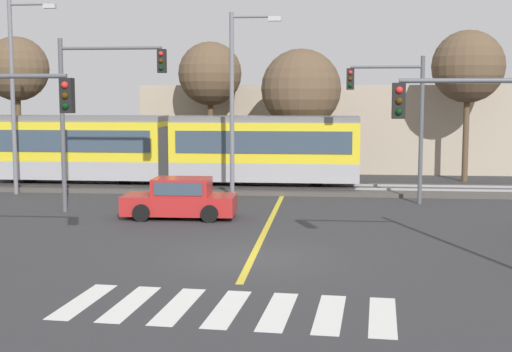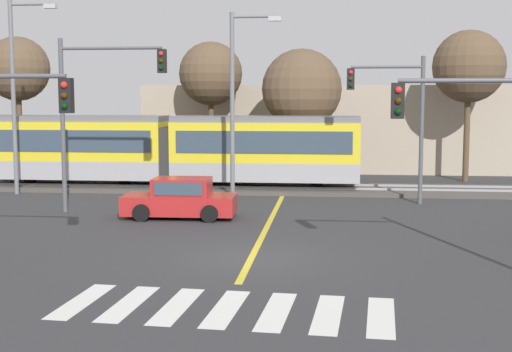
# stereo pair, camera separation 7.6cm
# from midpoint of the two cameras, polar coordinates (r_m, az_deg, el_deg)

# --- Properties ---
(ground_plane) EXTENTS (200.00, 200.00, 0.00)m
(ground_plane) POSITION_cam_midpoint_polar(r_m,az_deg,el_deg) (20.34, -0.25, -6.55)
(ground_plane) COLOR #333335
(track_bed) EXTENTS (120.00, 4.00, 0.18)m
(track_bed) POSITION_cam_midpoint_polar(r_m,az_deg,el_deg) (34.64, 2.41, -1.03)
(track_bed) COLOR #4C4742
(track_bed) RESTS_ON ground
(rail_near) EXTENTS (120.00, 0.08, 0.10)m
(rail_near) POSITION_cam_midpoint_polar(r_m,az_deg,el_deg) (33.91, 2.34, -0.95)
(rail_near) COLOR #939399
(rail_near) RESTS_ON track_bed
(rail_far) EXTENTS (120.00, 0.08, 0.10)m
(rail_far) POSITION_cam_midpoint_polar(r_m,az_deg,el_deg) (35.34, 2.49, -0.65)
(rail_far) COLOR #939399
(rail_far) RESTS_ON track_bed
(light_rail_tram) EXTENTS (18.50, 2.64, 3.43)m
(light_rail_tram) POSITION_cam_midpoint_polar(r_m,az_deg,el_deg) (35.27, -6.87, 2.26)
(light_rail_tram) COLOR #9E9EA3
(light_rail_tram) RESTS_ON track_bed
(crosswalk_stripe_0) EXTENTS (0.75, 2.83, 0.01)m
(crosswalk_stripe_0) POSITION_cam_midpoint_polar(r_m,az_deg,el_deg) (16.63, -13.63, -9.69)
(crosswalk_stripe_0) COLOR silver
(crosswalk_stripe_0) RESTS_ON ground
(crosswalk_stripe_1) EXTENTS (0.75, 2.83, 0.01)m
(crosswalk_stripe_1) POSITION_cam_midpoint_polar(r_m,az_deg,el_deg) (16.23, -10.01, -10.00)
(crosswalk_stripe_1) COLOR silver
(crosswalk_stripe_1) RESTS_ON ground
(crosswalk_stripe_2) EXTENTS (0.75, 2.83, 0.01)m
(crosswalk_stripe_2) POSITION_cam_midpoint_polar(r_m,az_deg,el_deg) (15.90, -6.22, -10.29)
(crosswalk_stripe_2) COLOR silver
(crosswalk_stripe_2) RESTS_ON ground
(crosswalk_stripe_3) EXTENTS (0.75, 2.83, 0.01)m
(crosswalk_stripe_3) POSITION_cam_midpoint_polar(r_m,az_deg,el_deg) (15.63, -2.28, -10.54)
(crosswalk_stripe_3) COLOR silver
(crosswalk_stripe_3) RESTS_ON ground
(crosswalk_stripe_4) EXTENTS (0.75, 2.83, 0.01)m
(crosswalk_stripe_4) POSITION_cam_midpoint_polar(r_m,az_deg,el_deg) (15.45, 1.78, -10.75)
(crosswalk_stripe_4) COLOR silver
(crosswalk_stripe_4) RESTS_ON ground
(crosswalk_stripe_5) EXTENTS (0.75, 2.83, 0.01)m
(crosswalk_stripe_5) POSITION_cam_midpoint_polar(r_m,az_deg,el_deg) (15.34, 5.93, -10.91)
(crosswalk_stripe_5) COLOR silver
(crosswalk_stripe_5) RESTS_ON ground
(crosswalk_stripe_6) EXTENTS (0.75, 2.83, 0.01)m
(crosswalk_stripe_6) POSITION_cam_midpoint_polar(r_m,az_deg,el_deg) (15.30, 10.12, -11.02)
(crosswalk_stripe_6) COLOR silver
(crosswalk_stripe_6) RESTS_ON ground
(lane_centre_line) EXTENTS (0.20, 15.49, 0.01)m
(lane_centre_line) POSITION_cam_midpoint_polar(r_m,az_deg,el_deg) (25.05, 0.97, -4.08)
(lane_centre_line) COLOR gold
(lane_centre_line) RESTS_ON ground
(sedan_crossing) EXTENTS (4.24, 1.99, 1.52)m
(sedan_crossing) POSITION_cam_midpoint_polar(r_m,az_deg,el_deg) (26.91, -6.02, -1.89)
(sedan_crossing) COLOR #B22323
(sedan_crossing) RESTS_ON ground
(traffic_light_near_right) EXTENTS (3.75, 0.38, 5.54)m
(traffic_light_near_right) POSITION_cam_midpoint_polar(r_m,az_deg,el_deg) (18.71, 18.02, 3.16)
(traffic_light_near_right) COLOR #515459
(traffic_light_near_right) RESTS_ON ground
(traffic_light_mid_left) EXTENTS (4.25, 0.38, 6.79)m
(traffic_light_mid_left) POSITION_cam_midpoint_polar(r_m,az_deg,el_deg) (28.43, -12.64, 6.14)
(traffic_light_mid_left) COLOR #515459
(traffic_light_mid_left) RESTS_ON ground
(traffic_light_far_right) EXTENTS (3.25, 0.38, 6.24)m
(traffic_light_far_right) POSITION_cam_midpoint_polar(r_m,az_deg,el_deg) (30.74, 11.28, 5.36)
(traffic_light_far_right) COLOR #515459
(traffic_light_far_right) RESTS_ON ground
(street_lamp_west) EXTENTS (2.29, 0.28, 8.92)m
(street_lamp_west) POSITION_cam_midpoint_polar(r_m,az_deg,el_deg) (34.89, -18.50, 6.88)
(street_lamp_west) COLOR slate
(street_lamp_west) RESTS_ON ground
(street_lamp_centre) EXTENTS (2.26, 0.28, 8.19)m
(street_lamp_centre) POSITION_cam_midpoint_polar(r_m,az_deg,el_deg) (31.47, -1.45, 6.61)
(street_lamp_centre) COLOR slate
(street_lamp_centre) RESTS_ON ground
(bare_tree_far_west) EXTENTS (3.62, 3.62, 7.92)m
(bare_tree_far_west) POSITION_cam_midpoint_polar(r_m,az_deg,el_deg) (42.91, -18.48, 8.09)
(bare_tree_far_west) COLOR brown
(bare_tree_far_west) RESTS_ON ground
(bare_tree_west) EXTENTS (3.57, 3.57, 7.62)m
(bare_tree_west) POSITION_cam_midpoint_polar(r_m,az_deg,el_deg) (40.53, -3.58, 8.13)
(bare_tree_west) COLOR brown
(bare_tree_west) RESTS_ON ground
(bare_tree_east) EXTENTS (4.23, 4.23, 7.07)m
(bare_tree_east) POSITION_cam_midpoint_polar(r_m,az_deg,el_deg) (37.96, 3.73, 6.94)
(bare_tree_east) COLOR brown
(bare_tree_east) RESTS_ON ground
(bare_tree_far_east) EXTENTS (3.85, 3.85, 8.06)m
(bare_tree_far_east) POSITION_cam_midpoint_polar(r_m,az_deg,el_deg) (39.78, 16.71, 8.35)
(bare_tree_far_east) COLOR brown
(bare_tree_far_east) RESTS_ON ground
(building_backdrop_far) EXTENTS (26.59, 6.00, 5.22)m
(building_backdrop_far) POSITION_cam_midpoint_polar(r_m,az_deg,el_deg) (44.97, 8.54, 3.83)
(building_backdrop_far) COLOR tan
(building_backdrop_far) RESTS_ON ground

